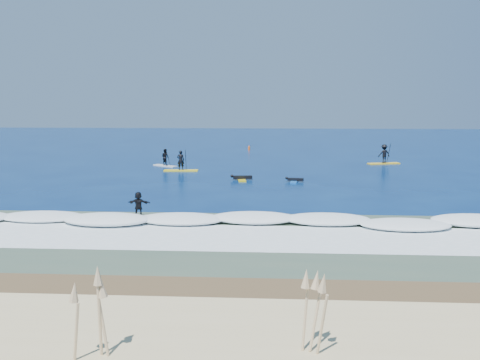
# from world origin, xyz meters

# --- Properties ---
(ground) EXTENTS (160.00, 160.00, 0.00)m
(ground) POSITION_xyz_m (0.00, 0.00, 0.00)
(ground) COLOR #041D4D
(ground) RESTS_ON ground
(wet_sand_strip) EXTENTS (90.00, 5.00, 0.08)m
(wet_sand_strip) POSITION_xyz_m (0.00, -21.50, 0.00)
(wet_sand_strip) COLOR brown
(wet_sand_strip) RESTS_ON ground
(shallow_water) EXTENTS (90.00, 13.00, 0.01)m
(shallow_water) POSITION_xyz_m (0.00, -14.00, 0.01)
(shallow_water) COLOR #3C5241
(shallow_water) RESTS_ON ground
(breaking_wave) EXTENTS (40.00, 6.00, 0.30)m
(breaking_wave) POSITION_xyz_m (0.00, -10.00, 0.00)
(breaking_wave) COLOR white
(breaking_wave) RESTS_ON ground
(whitewater) EXTENTS (34.00, 5.00, 0.02)m
(whitewater) POSITION_xyz_m (0.00, -13.00, 0.00)
(whitewater) COLOR silver
(whitewater) RESTS_ON ground
(dune_grass) EXTENTS (40.00, 4.00, 1.70)m
(dune_grass) POSITION_xyz_m (0.00, -27.00, 1.85)
(dune_grass) COLOR tan
(dune_grass) RESTS_ON dune
(sup_paddler_left) EXTENTS (3.21, 0.97, 2.23)m
(sup_paddler_left) POSITION_xyz_m (-6.54, 10.65, 0.70)
(sup_paddler_left) COLOR yellow
(sup_paddler_left) RESTS_ON ground
(sup_paddler_center) EXTENTS (2.73, 2.25, 2.00)m
(sup_paddler_center) POSITION_xyz_m (-8.67, 13.94, 0.75)
(sup_paddler_center) COLOR silver
(sup_paddler_center) RESTS_ON ground
(sup_paddler_right) EXTENTS (3.46, 1.76, 2.36)m
(sup_paddler_right) POSITION_xyz_m (13.51, 17.24, 0.92)
(sup_paddler_right) COLOR yellow
(sup_paddler_right) RESTS_ON ground
(prone_paddler_near) EXTENTS (1.83, 2.35, 0.48)m
(prone_paddler_near) POSITION_xyz_m (-0.56, 5.48, 0.16)
(prone_paddler_near) COLOR gold
(prone_paddler_near) RESTS_ON ground
(prone_paddler_far) EXTENTS (1.51, 1.94, 0.40)m
(prone_paddler_far) POSITION_xyz_m (3.81, 4.74, 0.13)
(prone_paddler_far) COLOR blue
(prone_paddler_far) RESTS_ON ground
(wave_surfer) EXTENTS (2.08, 0.73, 1.48)m
(wave_surfer) POSITION_xyz_m (-5.46, -9.54, 0.83)
(wave_surfer) COLOR white
(wave_surfer) RESTS_ON breaking_wave
(marker_buoy) EXTENTS (0.28, 0.28, 0.66)m
(marker_buoy) POSITION_xyz_m (-1.04, 30.93, 0.29)
(marker_buoy) COLOR #F55915
(marker_buoy) RESTS_ON ground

